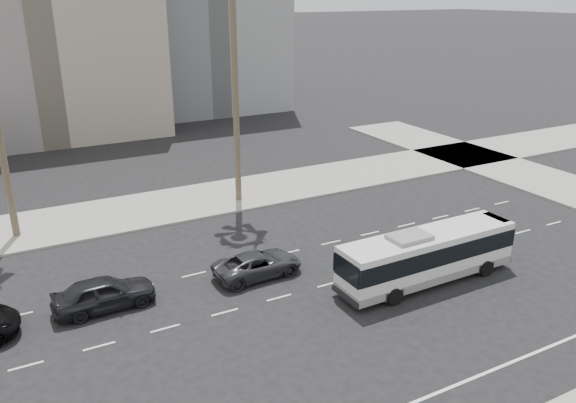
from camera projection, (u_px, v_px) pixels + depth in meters
ground at (374, 272)px, 31.92m from camera, size 700.00×700.00×0.00m
sidewalk_north at (256, 190)px, 44.69m from camera, size 120.00×7.00×0.15m
midrise_beige_west at (34, 49)px, 60.60m from camera, size 24.00×18.00×18.00m
midrise_gray_center at (190, 5)px, 73.86m from camera, size 20.00×20.00×26.00m
city_bus at (427, 255)px, 30.40m from camera, size 10.51×2.57×3.01m
car_a at (258, 264)px, 31.30m from camera, size 2.51×5.07×1.38m
car_b at (104, 293)px, 28.02m from camera, size 2.09×4.99×1.69m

